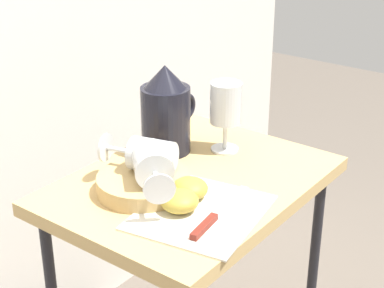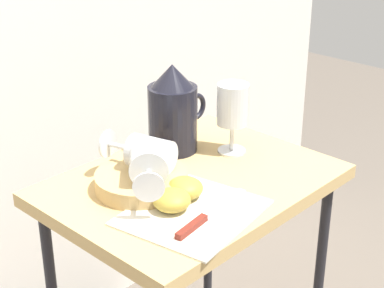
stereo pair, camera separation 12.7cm
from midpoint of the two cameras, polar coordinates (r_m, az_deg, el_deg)
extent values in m
cube|color=silver|center=(1.59, -11.60, 10.87)|extent=(2.40, 0.03, 1.84)
cube|color=tan|center=(1.31, 2.78, -3.84)|extent=(0.59, 0.44, 0.03)
cylinder|color=black|center=(1.75, 3.60, -8.72)|extent=(0.02, 0.02, 0.64)
cube|color=silver|center=(1.18, 3.13, -6.38)|extent=(0.28, 0.26, 0.00)
cylinder|color=tan|center=(1.26, -1.79, -3.50)|extent=(0.19, 0.19, 0.03)
cylinder|color=black|center=(1.41, 0.81, 2.28)|extent=(0.11, 0.11, 0.15)
cylinder|color=#D1661E|center=(1.42, 0.80, 1.13)|extent=(0.10, 0.10, 0.08)
cone|color=black|center=(1.37, 0.83, 6.26)|extent=(0.10, 0.10, 0.05)
torus|color=black|center=(1.46, 2.79, 3.35)|extent=(0.07, 0.01, 0.07)
cylinder|color=silver|center=(1.43, 6.19, -0.67)|extent=(0.06, 0.06, 0.00)
cylinder|color=silver|center=(1.42, 6.25, 0.60)|extent=(0.01, 0.01, 0.06)
cylinder|color=silver|center=(1.39, 6.40, 3.59)|extent=(0.07, 0.07, 0.09)
cylinder|color=#D1661E|center=(1.40, 6.36, 2.80)|extent=(0.06, 0.06, 0.05)
cylinder|color=silver|center=(1.25, -0.91, -0.98)|extent=(0.09, 0.10, 0.07)
cylinder|color=silver|center=(1.29, -3.79, -0.30)|extent=(0.03, 0.06, 0.01)
cylinder|color=silver|center=(1.30, -4.98, -0.02)|extent=(0.06, 0.02, 0.06)
cylinder|color=silver|center=(1.21, -1.01, -1.78)|extent=(0.11, 0.11, 0.08)
cylinder|color=silver|center=(1.15, -0.84, -3.30)|extent=(0.05, 0.05, 0.01)
cylinder|color=silver|center=(1.12, -0.76, -4.06)|extent=(0.05, 0.04, 0.06)
ellipsoid|color=#B29938|center=(1.18, 1.23, -5.26)|extent=(0.07, 0.07, 0.04)
ellipsoid|color=#B29938|center=(1.22, 2.32, -4.14)|extent=(0.07, 0.07, 0.04)
cube|color=silver|center=(1.21, 6.01, -5.56)|extent=(0.14, 0.04, 0.00)
cube|color=maroon|center=(1.12, 3.23, -7.70)|extent=(0.09, 0.03, 0.01)
camera|label=1|loc=(0.06, -87.14, 1.30)|focal=58.07mm
camera|label=2|loc=(0.06, 92.86, -1.30)|focal=58.07mm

